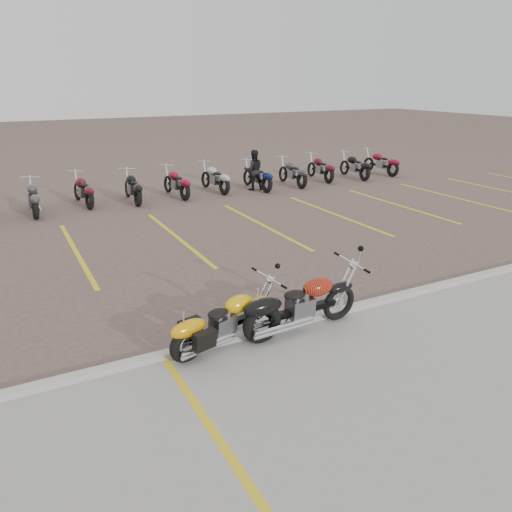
% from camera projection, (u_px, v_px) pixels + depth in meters
% --- Properties ---
extents(ground, '(100.00, 100.00, 0.00)m').
position_uv_depth(ground, '(240.00, 288.00, 10.56)').
color(ground, brown).
rests_on(ground, ground).
extents(concrete_apron, '(60.00, 5.00, 0.01)m').
position_uv_depth(concrete_apron, '(384.00, 403.00, 6.80)').
color(concrete_apron, '#9E9B93').
rests_on(concrete_apron, ground).
extents(curb, '(60.00, 0.18, 0.12)m').
position_uv_depth(curb, '(289.00, 324.00, 8.87)').
color(curb, '#ADAAA3').
rests_on(curb, ground).
extents(parking_stripes, '(38.00, 5.50, 0.01)m').
position_uv_depth(parking_stripes, '(177.00, 237.00, 13.89)').
color(parking_stripes, gold).
rests_on(parking_stripes, ground).
extents(apron_stripe, '(0.12, 5.00, 0.00)m').
position_uv_depth(apron_stripe, '(231.00, 459.00, 5.79)').
color(apron_stripe, gold).
rests_on(apron_stripe, concrete_apron).
extents(yellow_cruiser, '(2.05, 0.63, 0.86)m').
position_uv_depth(yellow_cruiser, '(220.00, 323.00, 8.11)').
color(yellow_cruiser, black).
rests_on(yellow_cruiser, ground).
extents(flame_cruiser, '(2.31, 0.36, 0.95)m').
position_uv_depth(flame_cruiser, '(298.00, 307.00, 8.58)').
color(flame_cruiser, black).
rests_on(flame_cruiser, ground).
extents(person_b, '(0.89, 0.77, 1.57)m').
position_uv_depth(person_b, '(254.00, 170.00, 19.60)').
color(person_b, black).
rests_on(person_b, ground).
extents(bg_bike_row, '(22.11, 2.01, 1.10)m').
position_uv_depth(bg_bike_row, '(154.00, 184.00, 18.14)').
color(bg_bike_row, black).
rests_on(bg_bike_row, ground).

